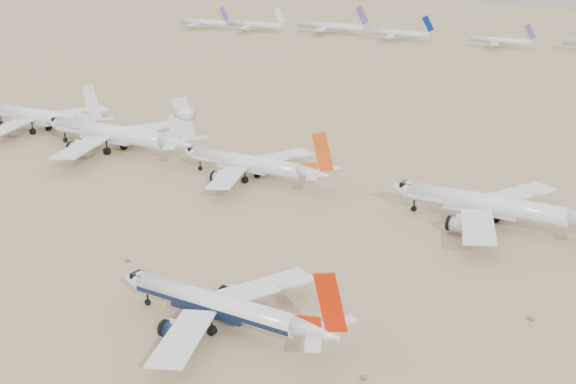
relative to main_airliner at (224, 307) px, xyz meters
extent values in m
plane|color=#9A8359|center=(-0.32, -2.89, -3.76)|extent=(7000.00, 7000.00, 0.00)
cylinder|color=white|center=(-1.75, 0.00, 0.17)|extent=(28.87, 3.41, 3.41)
cube|color=#0E1934|center=(-1.75, 0.00, -0.26)|extent=(28.30, 3.46, 0.77)
sphere|color=white|center=(-16.19, 0.00, 0.17)|extent=(3.41, 3.41, 3.41)
cube|color=black|center=(-16.70, 0.00, 1.11)|extent=(2.39, 2.22, 0.85)
cone|color=white|center=(16.10, 0.00, 0.42)|extent=(7.22, 3.41, 3.41)
cube|color=white|center=(0.48, -10.13, -0.43)|extent=(11.15, 17.57, 0.53)
cube|color=white|center=(17.50, -3.32, 0.85)|extent=(4.58, 5.99, 0.20)
cylinder|color=#0E1934|center=(-3.35, -7.10, -1.97)|extent=(4.01, 2.46, 2.46)
cube|color=white|center=(0.48, 10.13, -0.43)|extent=(11.15, 17.57, 0.53)
cube|color=white|center=(17.50, 3.32, 0.85)|extent=(4.58, 5.99, 0.20)
cylinder|color=#0E1934|center=(-3.35, 7.10, -1.97)|extent=(4.01, 2.46, 2.46)
cube|color=red|center=(18.10, 0.00, 5.40)|extent=(5.47, 0.27, 9.02)
cylinder|color=black|center=(-15.33, 0.00, -3.25)|extent=(1.02, 0.43, 1.02)
cylinder|color=black|center=(-0.55, -2.39, -3.04)|extent=(1.43, 0.85, 1.43)
cylinder|color=black|center=(-0.55, 2.39, -3.04)|extent=(1.43, 0.85, 1.43)
cylinder|color=white|center=(17.40, 64.91, 0.91)|extent=(33.41, 4.06, 4.06)
cube|color=silver|center=(17.40, 64.91, 0.40)|extent=(32.74, 4.12, 0.91)
sphere|color=white|center=(0.69, 64.91, 0.91)|extent=(4.06, 4.06, 4.06)
cube|color=black|center=(0.09, 64.91, 2.03)|extent=(2.84, 2.64, 1.01)
cube|color=white|center=(19.98, 53.13, 0.20)|extent=(12.90, 20.33, 0.63)
cylinder|color=silver|center=(15.54, 56.64, -1.63)|extent=(4.64, 2.92, 2.92)
cube|color=white|center=(19.98, 76.68, 0.20)|extent=(12.90, 20.33, 0.63)
cylinder|color=silver|center=(15.54, 73.17, -1.63)|extent=(4.64, 2.92, 2.92)
cylinder|color=black|center=(1.71, 64.91, -3.15)|extent=(1.22, 0.51, 1.22)
cylinder|color=black|center=(18.79, 62.07, -2.90)|extent=(1.71, 1.01, 1.71)
cylinder|color=black|center=(18.79, 67.75, -2.90)|extent=(1.71, 1.01, 1.71)
cylinder|color=white|center=(-41.94, 64.70, 0.55)|extent=(30.62, 3.74, 3.74)
cube|color=silver|center=(-41.94, 64.70, 0.08)|extent=(30.01, 3.80, 0.84)
sphere|color=white|center=(-57.25, 64.70, 0.55)|extent=(3.74, 3.74, 3.74)
cube|color=black|center=(-57.81, 64.70, 1.58)|extent=(2.62, 2.43, 0.94)
cone|color=white|center=(-23.02, 64.70, 0.83)|extent=(7.65, 3.74, 3.74)
cube|color=white|center=(-39.57, 53.89, -0.11)|extent=(11.83, 18.63, 0.58)
cube|color=white|center=(-21.53, 61.16, 1.29)|extent=(4.86, 6.35, 0.22)
cylinder|color=silver|center=(-43.64, 57.11, -1.80)|extent=(4.25, 2.69, 2.69)
cube|color=white|center=(-39.57, 75.50, -0.11)|extent=(11.83, 18.63, 0.58)
cube|color=white|center=(-21.53, 68.23, 1.29)|extent=(4.86, 6.35, 0.22)
cylinder|color=silver|center=(-43.64, 72.28, -1.80)|extent=(4.25, 2.69, 2.69)
cube|color=#D94912|center=(-20.89, 64.70, 6.13)|extent=(5.80, 0.30, 9.56)
cylinder|color=black|center=(-56.31, 64.70, -3.20)|extent=(1.12, 0.47, 1.12)
cylinder|color=black|center=(-40.66, 62.08, -2.97)|extent=(1.57, 0.94, 1.57)
cylinder|color=black|center=(-40.66, 67.32, -2.97)|extent=(1.57, 0.94, 1.57)
cylinder|color=white|center=(-88.50, 66.24, 1.50)|extent=(38.16, 4.57, 4.57)
cube|color=silver|center=(-88.50, 66.24, 0.93)|extent=(37.40, 4.64, 1.03)
sphere|color=white|center=(-107.58, 66.24, 1.50)|extent=(4.57, 4.57, 4.57)
cube|color=black|center=(-108.26, 66.24, 2.75)|extent=(3.20, 2.97, 1.14)
cone|color=white|center=(-64.91, 66.24, 1.84)|extent=(9.54, 4.57, 4.57)
cube|color=white|center=(-85.55, 52.82, 0.70)|extent=(14.74, 23.22, 0.71)
cube|color=white|center=(-63.06, 61.84, 2.41)|extent=(6.06, 7.92, 0.27)
cylinder|color=silver|center=(-90.62, 56.83, -1.36)|extent=(5.30, 3.29, 3.29)
cube|color=white|center=(-85.55, 79.65, 0.70)|extent=(14.74, 23.22, 0.71)
cube|color=white|center=(-63.06, 70.63, 2.41)|extent=(6.06, 7.92, 0.27)
cylinder|color=silver|center=(-90.62, 75.65, -1.36)|extent=(5.30, 3.29, 3.29)
cube|color=white|center=(-62.26, 66.24, 8.43)|extent=(7.23, 0.37, 11.92)
cylinder|color=white|center=(-62.00, 66.24, 9.90)|extent=(4.77, 2.96, 2.96)
cylinder|color=black|center=(-106.43, 66.24, -3.07)|extent=(1.37, 0.57, 1.37)
cylinder|color=black|center=(-86.91, 63.04, -2.80)|extent=(1.92, 1.14, 1.92)
cylinder|color=black|center=(-86.91, 69.44, -2.80)|extent=(1.92, 1.14, 1.92)
cylinder|color=white|center=(-123.38, 70.77, 1.19)|extent=(35.01, 4.30, 4.30)
cube|color=silver|center=(-123.38, 70.77, 0.65)|extent=(34.31, 4.37, 0.97)
cone|color=white|center=(-101.74, 70.77, 1.51)|extent=(8.75, 4.30, 4.30)
cube|color=white|center=(-120.67, 58.41, 0.44)|extent=(13.52, 21.31, 0.66)
cube|color=white|center=(-100.04, 66.72, 2.05)|extent=(5.56, 7.27, 0.26)
cylinder|color=silver|center=(-125.32, 62.09, -1.50)|extent=(4.86, 3.10, 3.10)
cube|color=white|center=(-120.67, 83.14, 0.44)|extent=(13.52, 21.31, 0.66)
cube|color=white|center=(-100.04, 74.82, 2.05)|extent=(5.56, 7.27, 0.26)
cylinder|color=silver|center=(-125.32, 79.46, -1.50)|extent=(4.86, 3.10, 3.10)
cube|color=white|center=(-99.31, 70.77, 7.59)|extent=(6.64, 0.34, 10.93)
cylinder|color=black|center=(-139.81, 70.77, -3.11)|extent=(1.29, 0.54, 1.29)
cylinder|color=black|center=(-121.92, 67.76, -2.85)|extent=(1.81, 1.08, 1.81)
cylinder|color=black|center=(-121.92, 73.78, -2.85)|extent=(1.81, 1.08, 1.81)
cylinder|color=silver|center=(-251.80, 311.98, 0.41)|extent=(35.71, 3.53, 3.53)
cube|color=#613E98|center=(-235.00, 311.98, 6.37)|extent=(7.11, 0.35, 8.96)
cube|color=silver|center=(-251.80, 302.73, -0.12)|extent=(9.41, 16.44, 0.35)
cube|color=silver|center=(-251.80, 321.22, -0.12)|extent=(9.41, 16.44, 0.35)
cylinder|color=silver|center=(-216.12, 317.36, 0.52)|extent=(38.05, 3.76, 3.76)
cube|color=white|center=(-198.21, 317.36, 6.88)|extent=(7.58, 0.38, 9.54)
cube|color=silver|center=(-216.12, 307.52, -0.04)|extent=(10.02, 17.52, 0.38)
cube|color=silver|center=(-216.12, 327.21, -0.04)|extent=(10.02, 17.52, 0.38)
cylinder|color=silver|center=(-171.95, 332.67, 0.81)|extent=(43.94, 4.34, 4.34)
cube|color=#613E98|center=(-151.27, 332.67, 8.15)|extent=(8.75, 0.43, 11.02)
cube|color=silver|center=(-171.95, 321.29, 0.16)|extent=(11.58, 20.23, 0.43)
cube|color=silver|center=(-171.95, 344.04, 0.16)|extent=(11.58, 20.23, 0.43)
cylinder|color=silver|center=(-124.30, 324.76, 0.46)|extent=(36.73, 3.63, 3.63)
cube|color=navy|center=(-107.02, 324.76, 6.59)|extent=(7.31, 0.36, 9.21)
cube|color=silver|center=(-124.30, 315.25, -0.09)|extent=(9.68, 16.91, 0.36)
cube|color=silver|center=(-124.30, 334.26, -0.09)|extent=(9.68, 16.91, 0.36)
cylinder|color=silver|center=(-67.01, 325.47, 0.24)|extent=(32.29, 3.19, 3.19)
cube|color=#613E98|center=(-51.82, 325.47, 5.63)|extent=(6.43, 0.32, 8.10)
cube|color=silver|center=(-67.01, 317.12, -0.24)|extent=(8.51, 14.86, 0.32)
cube|color=silver|center=(-67.01, 333.83, -0.24)|extent=(8.51, 14.86, 0.32)
ellipsoid|color=brown|center=(-30.72, 11.51, -3.46)|extent=(0.98, 0.98, 0.54)
ellipsoid|color=brown|center=(24.08, -1.29, -3.51)|extent=(0.84, 0.84, 0.46)
ellipsoid|color=brown|center=(37.78, 28.01, -3.46)|extent=(0.98, 0.98, 0.54)
camera|label=1|loc=(66.36, -85.88, 52.88)|focal=50.00mm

